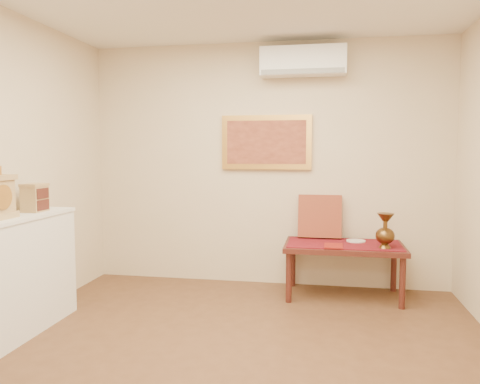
# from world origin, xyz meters

# --- Properties ---
(floor) EXTENTS (4.50, 4.50, 0.00)m
(floor) POSITION_xyz_m (0.00, 0.00, 0.00)
(floor) COLOR brown
(floor) RESTS_ON ground
(wall_back) EXTENTS (4.00, 0.02, 2.70)m
(wall_back) POSITION_xyz_m (0.00, 2.25, 1.35)
(wall_back) COLOR beige
(wall_back) RESTS_ON ground
(table_cloth) EXTENTS (1.14, 0.59, 0.01)m
(table_cloth) POSITION_xyz_m (0.85, 1.88, 0.55)
(table_cloth) COLOR maroon
(table_cloth) RESTS_ON low_table
(brass_urn_tall) EXTENTS (0.19, 0.19, 0.42)m
(brass_urn_tall) POSITION_xyz_m (1.24, 1.72, 0.77)
(brass_urn_tall) COLOR brown
(brass_urn_tall) RESTS_ON table_cloth
(plate) EXTENTS (0.20, 0.20, 0.01)m
(plate) POSITION_xyz_m (0.98, 2.00, 0.56)
(plate) COLOR silver
(plate) RESTS_ON table_cloth
(menu) EXTENTS (0.18, 0.25, 0.01)m
(menu) POSITION_xyz_m (0.74, 1.70, 0.56)
(menu) COLOR maroon
(menu) RESTS_ON table_cloth
(cushion) EXTENTS (0.47, 0.19, 0.48)m
(cushion) POSITION_xyz_m (0.60, 2.16, 0.79)
(cushion) COLOR maroon
(cushion) RESTS_ON table_cloth
(wooden_chest) EXTENTS (0.16, 0.21, 0.24)m
(wooden_chest) POSITION_xyz_m (-1.81, 0.66, 1.10)
(wooden_chest) COLOR tan
(wooden_chest) RESTS_ON display_ledge
(low_table) EXTENTS (1.20, 0.70, 0.55)m
(low_table) POSITION_xyz_m (0.85, 1.88, 0.48)
(low_table) COLOR #4B1D16
(low_table) RESTS_ON floor
(painting) EXTENTS (1.00, 0.06, 0.60)m
(painting) POSITION_xyz_m (0.00, 2.22, 1.60)
(painting) COLOR gold
(painting) RESTS_ON wall_back
(ac_unit) EXTENTS (0.90, 0.25, 0.30)m
(ac_unit) POSITION_xyz_m (0.40, 2.12, 2.45)
(ac_unit) COLOR white
(ac_unit) RESTS_ON wall_back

